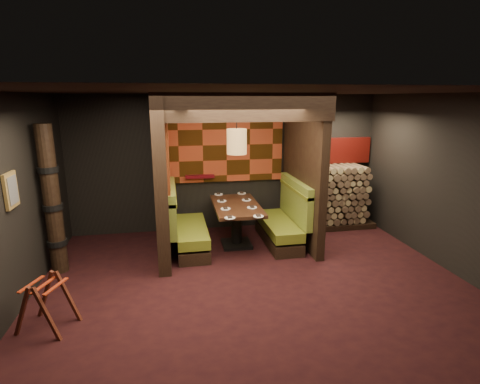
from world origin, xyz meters
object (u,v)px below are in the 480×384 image
firewood_stack (334,197)px  dining_table (236,216)px  booth_bench_left (186,229)px  pendant_lamp (237,142)px  booth_bench_right (283,223)px  totem_column (52,202)px  luggage_rack (46,302)px

firewood_stack → dining_table: bearing=-162.9°
booth_bench_left → pendant_lamp: (0.96, -0.05, 1.61)m
booth_bench_right → dining_table: booth_bench_right is taller
booth_bench_left → firewood_stack: 3.33m
totem_column → dining_table: bearing=10.2°
booth_bench_right → totem_column: 4.10m
booth_bench_left → totem_column: totem_column is taller
pendant_lamp → luggage_rack: 3.87m
booth_bench_left → totem_column: 2.30m
booth_bench_left → luggage_rack: (-1.80, -2.20, -0.05)m
dining_table → luggage_rack: bearing=-141.5°
dining_table → totem_column: 3.15m
pendant_lamp → luggage_rack: pendant_lamp is taller
luggage_rack → firewood_stack: firewood_stack is taller
dining_table → pendant_lamp: size_ratio=1.47×
booth_bench_right → firewood_stack: size_ratio=0.92×
dining_table → luggage_rack: size_ratio=2.05×
booth_bench_right → totem_column: totem_column is taller
pendant_lamp → totem_column: pendant_lamp is taller
booth_bench_right → totem_column: size_ratio=0.67×
dining_table → firewood_stack: (2.29, 0.70, 0.10)m
booth_bench_right → firewood_stack: (1.35, 0.70, 0.28)m
booth_bench_left → dining_table: size_ratio=1.02×
dining_table → firewood_stack: size_ratio=0.90×
pendant_lamp → firewood_stack: size_ratio=0.62×
pendant_lamp → luggage_rack: size_ratio=1.39×
booth_bench_left → firewood_stack: bearing=12.2°
booth_bench_right → dining_table: bearing=-179.9°
dining_table → pendant_lamp: bearing=-90.0°
booth_bench_right → booth_bench_left: bearing=180.0°
booth_bench_right → pendant_lamp: 1.86m
pendant_lamp → totem_column: 3.20m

